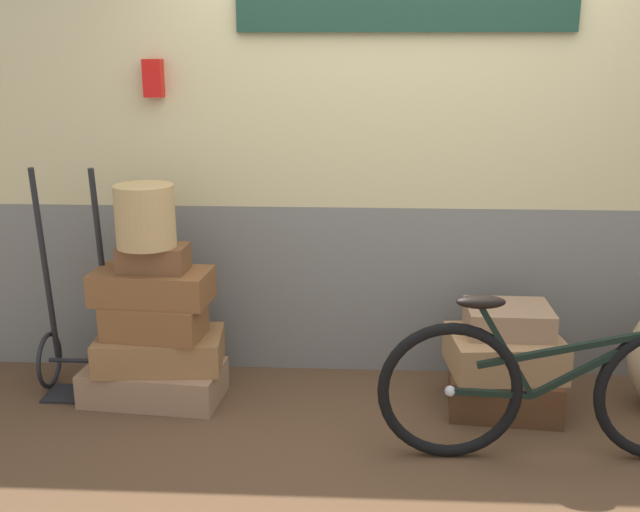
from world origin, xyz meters
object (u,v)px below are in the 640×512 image
suitcase_1 (160,350)px  wicker_basket (145,216)px  suitcase_0 (154,382)px  suitcase_7 (508,319)px  suitcase_4 (153,258)px  bicycle (557,388)px  suitcase_3 (152,286)px  suitcase_2 (154,320)px  suitcase_5 (504,389)px  suitcase_6 (504,353)px  luggage_trolley (79,342)px

suitcase_1 → wicker_basket: 0.75m
suitcase_0 → suitcase_7: 1.93m
suitcase_4 → bicycle: (1.99, -0.54, -0.44)m
suitcase_3 → suitcase_7: size_ratio=1.41×
suitcase_7 → bicycle: bicycle is taller
suitcase_2 → suitcase_3: bearing=113.2°
suitcase_2 → suitcase_3: (-0.01, 0.04, 0.18)m
suitcase_0 → suitcase_4: suitcase_4 is taller
suitcase_1 → suitcase_5: suitcase_1 is taller
suitcase_3 → suitcase_4: (0.02, -0.00, 0.16)m
suitcase_5 → suitcase_6: bearing=178.6°
suitcase_5 → suitcase_7: suitcase_7 is taller
suitcase_1 → suitcase_6: suitcase_6 is taller
suitcase_6 → wicker_basket: 1.99m
suitcase_2 → wicker_basket: wicker_basket is taller
suitcase_1 → suitcase_4: 0.52m
suitcase_0 → suitcase_3: bearing=65.0°
suitcase_1 → suitcase_4: suitcase_4 is taller
suitcase_2 → bicycle: size_ratio=0.31×
suitcase_0 → suitcase_7: bearing=6.4°
suitcase_5 → luggage_trolley: size_ratio=0.45×
suitcase_4 → suitcase_0: bearing=-142.9°
suitcase_4 → wicker_basket: (-0.02, -0.02, 0.23)m
suitcase_4 → suitcase_6: suitcase_4 is taller
suitcase_2 → luggage_trolley: 0.51m
suitcase_4 → suitcase_2: bearing=-98.9°
luggage_trolley → wicker_basket: bearing=-13.2°
suitcase_0 → suitcase_5: (1.88, -0.02, 0.02)m
suitcase_4 → suitcase_6: bearing=1.6°
suitcase_1 → bicycle: 2.05m
suitcase_1 → suitcase_5: size_ratio=1.18×
suitcase_6 → suitcase_0: bearing=174.2°
suitcase_2 → wicker_basket: (-0.02, 0.01, 0.56)m
suitcase_4 → luggage_trolley: luggage_trolley is taller
suitcase_5 → suitcase_7: (0.01, 0.05, 0.38)m
suitcase_7 → bicycle: size_ratio=0.26×
suitcase_5 → wicker_basket: 2.08m
suitcase_0 → suitcase_6: suitcase_6 is taller
suitcase_6 → suitcase_2: bearing=174.4°
suitcase_2 → bicycle: bicycle is taller
suitcase_4 → wicker_basket: wicker_basket is taller
suitcase_2 → suitcase_7: 1.86m
suitcase_5 → suitcase_0: bearing=-175.0°
suitcase_6 → suitcase_4: bearing=173.5°
suitcase_0 → suitcase_6: bearing=5.0°
suitcase_1 → suitcase_7: bearing=-4.5°
suitcase_5 → luggage_trolley: (-2.32, 0.13, 0.17)m
suitcase_4 → suitcase_5: 1.97m
suitcase_7 → suitcase_1: bearing=-178.6°
wicker_basket → suitcase_3: bearing=77.0°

